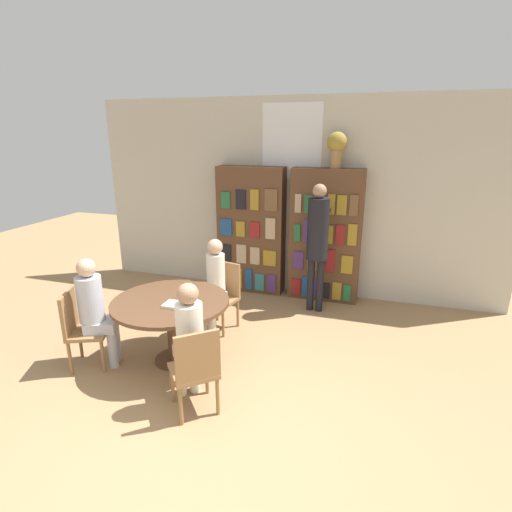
# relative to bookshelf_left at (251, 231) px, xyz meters

# --- Properties ---
(ground_plane) EXTENTS (16.00, 16.00, 0.00)m
(ground_plane) POSITION_rel_bookshelf_left_xyz_m (0.59, -3.42, -0.99)
(ground_plane) COLOR #9E7A51
(wall_back) EXTENTS (6.40, 0.07, 3.00)m
(wall_back) POSITION_rel_bookshelf_left_xyz_m (0.59, 0.19, 0.51)
(wall_back) COLOR beige
(wall_back) RESTS_ON ground_plane
(bookshelf_left) EXTENTS (1.05, 0.34, 1.99)m
(bookshelf_left) POSITION_rel_bookshelf_left_xyz_m (0.00, 0.00, 0.00)
(bookshelf_left) COLOR brown
(bookshelf_left) RESTS_ON ground_plane
(bookshelf_right) EXTENTS (1.05, 0.34, 1.99)m
(bookshelf_right) POSITION_rel_bookshelf_left_xyz_m (1.17, -0.00, 0.00)
(bookshelf_right) COLOR brown
(bookshelf_right) RESTS_ON ground_plane
(flower_vase) EXTENTS (0.28, 0.28, 0.50)m
(flower_vase) POSITION_rel_bookshelf_left_xyz_m (1.26, 0.00, 1.30)
(flower_vase) COLOR #997047
(flower_vase) RESTS_ON bookshelf_right
(reading_table) EXTENTS (1.28, 1.28, 0.74)m
(reading_table) POSITION_rel_bookshelf_left_xyz_m (-0.16, -2.32, -0.37)
(reading_table) COLOR brown
(reading_table) RESTS_ON ground_plane
(chair_near_camera) EXTENTS (0.52, 0.52, 0.87)m
(chair_near_camera) POSITION_rel_bookshelf_left_xyz_m (-1.06, -2.70, -0.51)
(chair_near_camera) COLOR olive
(chair_near_camera) RESTS_ON ground_plane
(chair_left_side) EXTENTS (0.48, 0.48, 0.87)m
(chair_left_side) POSITION_rel_bookshelf_left_xyz_m (0.06, -1.37, -0.51)
(chair_left_side) COLOR olive
(chair_left_side) RESTS_ON ground_plane
(chair_far_side) EXTENTS (0.56, 0.56, 0.87)m
(chair_far_side) POSITION_rel_bookshelf_left_xyz_m (0.48, -3.06, -0.51)
(chair_far_side) COLOR olive
(chair_far_side) RESTS_ON ground_plane
(seated_reader_left) EXTENTS (0.30, 0.38, 1.23)m
(seated_reader_left) POSITION_rel_bookshelf_left_xyz_m (0.01, -1.55, -0.30)
(seated_reader_left) COLOR silver
(seated_reader_left) RESTS_ON ground_plane
(seated_reader_right) EXTENTS (0.40, 0.40, 1.23)m
(seated_reader_right) POSITION_rel_bookshelf_left_xyz_m (0.36, -2.92, -0.30)
(seated_reader_right) COLOR silver
(seated_reader_right) RESTS_ON ground_plane
(seated_reader_back) EXTENTS (0.41, 0.37, 1.24)m
(seated_reader_back) POSITION_rel_bookshelf_left_xyz_m (-0.90, -2.63, -0.29)
(seated_reader_back) COLOR #B2B7C6
(seated_reader_back) RESTS_ON ground_plane
(librarian_standing) EXTENTS (0.29, 0.56, 1.83)m
(librarian_standing) POSITION_rel_bookshelf_left_xyz_m (1.13, -0.50, 0.13)
(librarian_standing) COLOR black
(librarian_standing) RESTS_ON ground_plane
(open_book_on_table) EXTENTS (0.24, 0.18, 0.03)m
(open_book_on_table) POSITION_rel_bookshelf_left_xyz_m (-0.03, -2.45, -0.24)
(open_book_on_table) COLOR silver
(open_book_on_table) RESTS_ON reading_table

